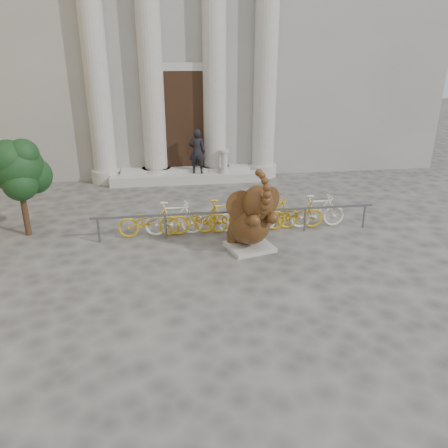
{
  "coord_description": "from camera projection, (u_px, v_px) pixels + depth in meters",
  "views": [
    {
      "loc": [
        -0.96,
        -7.71,
        4.83
      ],
      "look_at": [
        0.4,
        1.7,
        1.1
      ],
      "focal_mm": 35.0,
      "sensor_mm": 36.0,
      "label": 1
    }
  ],
  "objects": [
    {
      "name": "classical_building",
      "position": [
        175.0,
        27.0,
        20.56
      ],
      "size": [
        22.0,
        10.7,
        12.0
      ],
      "color": "gray",
      "rests_on": "ground"
    },
    {
      "name": "tree",
      "position": [
        18.0,
        169.0,
        11.75
      ],
      "size": [
        1.58,
        1.44,
        2.74
      ],
      "color": "#332114",
      "rests_on": "ground"
    },
    {
      "name": "pedestrian",
      "position": [
        197.0,
        151.0,
        17.1
      ],
      "size": [
        0.7,
        0.52,
        1.75
      ],
      "primitive_type": "imported",
      "rotation": [
        0.0,
        0.0,
        2.98
      ],
      "color": "black",
      "rests_on": "entrance_steps"
    },
    {
      "name": "bike_rack",
      "position": [
        235.0,
        215.0,
        12.49
      ],
      "size": [
        8.0,
        0.53,
        1.0
      ],
      "color": "slate",
      "rests_on": "ground"
    },
    {
      "name": "elephant_statue",
      "position": [
        251.0,
        220.0,
        11.23
      ],
      "size": [
        1.47,
        1.77,
        2.24
      ],
      "rotation": [
        0.0,
        0.0,
        0.26
      ],
      "color": "#A8A59E",
      "rests_on": "ground"
    },
    {
      "name": "ground",
      "position": [
        217.0,
        304.0,
        8.99
      ],
      "size": [
        80.0,
        80.0,
        0.0
      ],
      "primitive_type": "plane",
      "color": "#474442",
      "rests_on": "ground"
    },
    {
      "name": "balustrade_post",
      "position": [
        224.0,
        162.0,
        17.29
      ],
      "size": [
        0.38,
        0.38,
        0.93
      ],
      "color": "#A8A59E",
      "rests_on": "entrance_steps"
    },
    {
      "name": "entrance_steps",
      "position": [
        187.0,
        177.0,
        17.59
      ],
      "size": [
        6.0,
        1.2,
        0.36
      ],
      "primitive_type": "cube",
      "color": "#A8A59E",
      "rests_on": "ground"
    }
  ]
}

